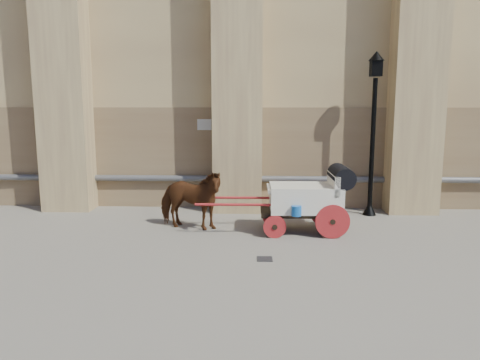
{
  "coord_description": "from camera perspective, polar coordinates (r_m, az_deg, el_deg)",
  "views": [
    {
      "loc": [
        -0.42,
        -9.85,
        3.17
      ],
      "look_at": [
        -0.85,
        1.43,
        1.27
      ],
      "focal_mm": 35.0,
      "sensor_mm": 36.0,
      "label": 1
    }
  ],
  "objects": [
    {
      "name": "horse",
      "position": [
        11.73,
        -6.11,
        -2.37
      ],
      "size": [
        1.96,
        1.29,
        1.52
      ],
      "primitive_type": "imported",
      "rotation": [
        0.0,
        0.0,
        1.29
      ],
      "color": "#552D13",
      "rests_on": "ground"
    },
    {
      "name": "drain_grate_near",
      "position": [
        9.66,
        3.02,
        -9.59
      ],
      "size": [
        0.33,
        0.33,
        0.01
      ],
      "primitive_type": "cube",
      "rotation": [
        0.0,
        0.0,
        0.02
      ],
      "color": "black",
      "rests_on": "ground"
    },
    {
      "name": "ground",
      "position": [
        10.36,
        4.45,
        -8.31
      ],
      "size": [
        90.0,
        90.0,
        0.0
      ],
      "primitive_type": "plane",
      "color": "#6C675C",
      "rests_on": "ground"
    },
    {
      "name": "carriage",
      "position": [
        11.51,
        8.58,
        -2.01
      ],
      "size": [
        3.77,
        1.35,
        1.65
      ],
      "rotation": [
        0.0,
        0.0,
        0.02
      ],
      "color": "black",
      "rests_on": "ground"
    },
    {
      "name": "street_lamp",
      "position": [
        13.44,
        15.92,
        5.94
      ],
      "size": [
        0.42,
        0.42,
        4.51
      ],
      "color": "black",
      "rests_on": "ground"
    }
  ]
}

